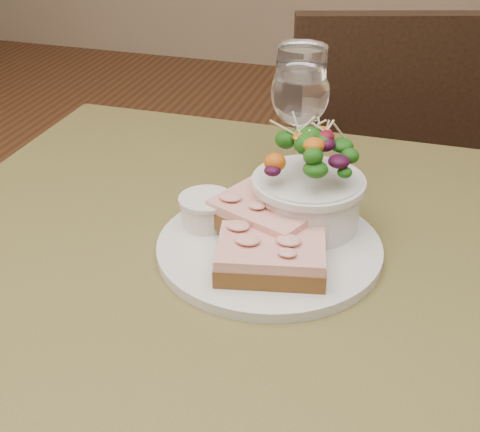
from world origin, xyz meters
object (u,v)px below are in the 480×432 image
(chair_far, at_px, (367,255))
(dinner_plate, at_px, (269,248))
(ramekin, at_px, (206,209))
(salad_bowl, at_px, (309,179))
(sandwich_back, at_px, (267,216))
(wine_glass, at_px, (300,97))
(cafe_table, at_px, (232,333))
(sandwich_front, at_px, (271,256))

(chair_far, relative_size, dinner_plate, 3.49)
(ramekin, xyz_separation_m, salad_bowl, (0.11, 0.03, 0.04))
(sandwich_back, distance_m, wine_glass, 0.18)
(dinner_plate, height_order, sandwich_back, sandwich_back)
(cafe_table, xyz_separation_m, wine_glass, (0.03, 0.21, 0.22))
(ramekin, relative_size, wine_glass, 0.35)
(sandwich_front, height_order, ramekin, ramekin)
(sandwich_front, relative_size, ramekin, 2.17)
(sandwich_back, distance_m, ramekin, 0.07)
(chair_far, relative_size, sandwich_back, 6.32)
(dinner_plate, height_order, wine_glass, wine_glass)
(cafe_table, bearing_deg, salad_bowl, 53.73)
(wine_glass, bearing_deg, dinner_plate, -87.00)
(salad_bowl, bearing_deg, sandwich_back, -137.99)
(cafe_table, height_order, salad_bowl, salad_bowl)
(ramekin, bearing_deg, cafe_table, -48.50)
(dinner_plate, distance_m, salad_bowl, 0.09)
(cafe_table, xyz_separation_m, ramekin, (-0.05, 0.05, 0.13))
(chair_far, bearing_deg, ramekin, 61.09)
(salad_bowl, bearing_deg, cafe_table, -126.27)
(ramekin, height_order, wine_glass, wine_glass)
(sandwich_front, distance_m, sandwich_back, 0.07)
(dinner_plate, bearing_deg, salad_bowl, 60.72)
(cafe_table, xyz_separation_m, sandwich_front, (0.05, -0.01, 0.13))
(sandwich_back, relative_size, salad_bowl, 1.12)
(ramekin, bearing_deg, wine_glass, 65.28)
(chair_far, height_order, wine_glass, wine_glass)
(salad_bowl, relative_size, wine_glass, 0.73)
(dinner_plate, relative_size, sandwich_back, 1.81)
(cafe_table, relative_size, sandwich_back, 5.61)
(sandwich_back, bearing_deg, salad_bowl, 65.39)
(dinner_plate, distance_m, ramekin, 0.09)
(chair_far, distance_m, dinner_plate, 0.86)
(chair_far, xyz_separation_m, wine_glass, (-0.07, -0.55, 0.58))
(ramekin, bearing_deg, salad_bowl, 16.90)
(sandwich_front, xyz_separation_m, wine_glass, (-0.02, 0.23, 0.10))
(cafe_table, height_order, ramekin, ramekin)
(dinner_plate, xyz_separation_m, salad_bowl, (0.03, 0.06, 0.07))
(ramekin, bearing_deg, dinner_plate, -14.16)
(sandwich_front, relative_size, wine_glass, 0.75)
(chair_far, distance_m, wine_glass, 0.80)
(dinner_plate, relative_size, salad_bowl, 2.03)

